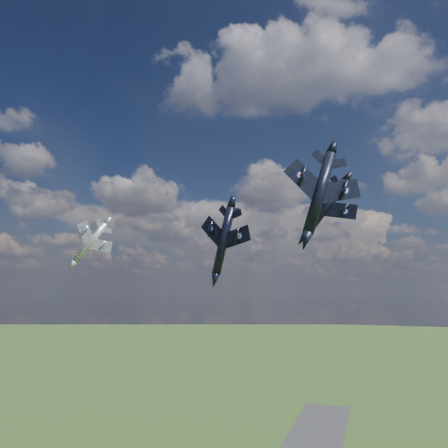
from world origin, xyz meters
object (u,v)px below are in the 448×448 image
(jet_lead_navy, at_px, (224,240))
(jet_right_navy, at_px, (320,192))
(jet_high_navy, at_px, (325,208))
(jet_left_silver, at_px, (91,242))

(jet_lead_navy, bearing_deg, jet_right_navy, -22.17)
(jet_lead_navy, height_order, jet_high_navy, jet_high_navy)
(jet_right_navy, bearing_deg, jet_lead_navy, 115.25)
(jet_lead_navy, bearing_deg, jet_left_silver, 175.31)
(jet_right_navy, relative_size, jet_high_navy, 0.82)
(jet_high_navy, distance_m, jet_left_silver, 51.17)
(jet_right_navy, bearing_deg, jet_high_navy, 71.58)
(jet_high_navy, relative_size, jet_left_silver, 1.12)
(jet_right_navy, xyz_separation_m, jet_left_silver, (-53.37, 31.62, -0.29))
(jet_right_navy, relative_size, jet_left_silver, 0.91)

